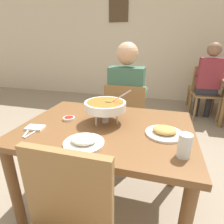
% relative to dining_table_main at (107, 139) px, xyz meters
% --- Properties ---
extents(ground_plane, '(16.00, 16.00, 0.00)m').
position_rel_dining_table_main_xyz_m(ground_plane, '(0.00, 0.00, -0.63)').
color(ground_plane, gray).
extents(cafe_rear_partition, '(10.00, 0.10, 3.00)m').
position_rel_dining_table_main_xyz_m(cafe_rear_partition, '(0.00, 3.39, 0.87)').
color(cafe_rear_partition, beige).
rests_on(cafe_rear_partition, ground_plane).
extents(picture_frame_hung, '(0.44, 0.03, 0.56)m').
position_rel_dining_table_main_xyz_m(picture_frame_hung, '(-0.73, 3.33, 1.39)').
color(picture_frame_hung, '#4C3823').
extents(dining_table_main, '(1.20, 0.88, 0.74)m').
position_rel_dining_table_main_xyz_m(dining_table_main, '(0.00, 0.00, 0.00)').
color(dining_table_main, brown).
rests_on(dining_table_main, ground_plane).
extents(chair_diner_main, '(0.44, 0.44, 0.90)m').
position_rel_dining_table_main_xyz_m(chair_diner_main, '(-0.00, 0.72, -0.12)').
color(chair_diner_main, olive).
rests_on(chair_diner_main, ground_plane).
extents(diner_main, '(0.40, 0.45, 1.31)m').
position_rel_dining_table_main_xyz_m(diner_main, '(0.00, 0.76, 0.11)').
color(diner_main, '#2D2D38').
rests_on(diner_main, ground_plane).
extents(curry_bowl, '(0.33, 0.30, 0.26)m').
position_rel_dining_table_main_xyz_m(curry_bowl, '(-0.02, 0.06, 0.24)').
color(curry_bowl, silver).
rests_on(curry_bowl, dining_table_main).
extents(rice_plate, '(0.24, 0.24, 0.06)m').
position_rel_dining_table_main_xyz_m(rice_plate, '(-0.05, -0.28, 0.13)').
color(rice_plate, white).
rests_on(rice_plate, dining_table_main).
extents(appetizer_plate, '(0.24, 0.24, 0.06)m').
position_rel_dining_table_main_xyz_m(appetizer_plate, '(0.40, -0.03, 0.13)').
color(appetizer_plate, white).
rests_on(appetizer_plate, dining_table_main).
extents(sauce_dish, '(0.09, 0.09, 0.02)m').
position_rel_dining_table_main_xyz_m(sauce_dish, '(-0.31, 0.03, 0.12)').
color(sauce_dish, white).
rests_on(sauce_dish, dining_table_main).
extents(napkin_folded, '(0.13, 0.09, 0.02)m').
position_rel_dining_table_main_xyz_m(napkin_folded, '(-0.46, -0.18, 0.12)').
color(napkin_folded, white).
rests_on(napkin_folded, dining_table_main).
extents(fork_utensil, '(0.07, 0.16, 0.01)m').
position_rel_dining_table_main_xyz_m(fork_utensil, '(-0.48, -0.23, 0.12)').
color(fork_utensil, silver).
rests_on(fork_utensil, dining_table_main).
extents(spoon_utensil, '(0.03, 0.17, 0.01)m').
position_rel_dining_table_main_xyz_m(spoon_utensil, '(-0.43, -0.23, 0.12)').
color(spoon_utensil, silver).
rests_on(spoon_utensil, dining_table_main).
extents(drink_glass, '(0.07, 0.07, 0.13)m').
position_rel_dining_table_main_xyz_m(drink_glass, '(0.50, -0.25, 0.17)').
color(drink_glass, silver).
rests_on(drink_glass, dining_table_main).
extents(chair_bg_right, '(0.48, 0.48, 0.90)m').
position_rel_dining_table_main_xyz_m(chair_bg_right, '(1.12, 2.44, -0.12)').
color(chair_bg_right, olive).
rests_on(chair_bg_right, ground_plane).
extents(chair_bg_window, '(0.45, 0.45, 0.90)m').
position_rel_dining_table_main_xyz_m(chair_bg_window, '(1.22, 2.84, -0.12)').
color(chair_bg_window, olive).
rests_on(chair_bg_window, ground_plane).
extents(patron_bg_right, '(0.40, 0.45, 1.31)m').
position_rel_dining_table_main_xyz_m(patron_bg_right, '(1.12, 2.31, 0.11)').
color(patron_bg_right, '#2D2D38').
rests_on(patron_bg_right, ground_plane).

